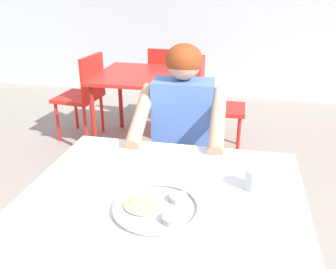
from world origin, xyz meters
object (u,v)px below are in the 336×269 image
object	(u,v)px
chair_red_left	(85,91)
drinking_cup	(255,179)
thali_tray	(157,207)
diner_foreground	(181,132)
chair_foreground	(185,151)
table_foreground	(163,210)
chair_red_far	(167,80)
table_background_red	(148,82)
chair_red_right	(212,100)

from	to	relation	value
chair_red_left	drinking_cup	bearing A→B (deg)	-49.85
thali_tray	chair_red_left	distance (m)	2.48
thali_tray	diner_foreground	world-z (taller)	diner_foreground
drinking_cup	chair_foreground	size ratio (longest dim) A/B	0.10
table_foreground	diner_foreground	bearing A→B (deg)	93.90
chair_foreground	chair_red_far	world-z (taller)	chair_red_far
diner_foreground	table_background_red	size ratio (longest dim) A/B	1.27
chair_foreground	diner_foreground	size ratio (longest dim) A/B	0.71
table_foreground	chair_red_left	size ratio (longest dim) A/B	1.28
table_foreground	thali_tray	distance (m)	0.13
chair_red_left	chair_red_far	xyz separation A→B (m)	(0.72, 0.59, -0.00)
drinking_cup	chair_red_right	world-z (taller)	chair_red_right
table_foreground	table_background_red	size ratio (longest dim) A/B	1.16
table_foreground	chair_red_far	size ratio (longest dim) A/B	1.28
chair_red_left	chair_red_far	world-z (taller)	chair_red_left
drinking_cup	chair_red_far	world-z (taller)	chair_red_far
chair_foreground	chair_red_left	bearing A→B (deg)	136.70
table_foreground	chair_red_far	xyz separation A→B (m)	(-0.54, 2.62, -0.17)
drinking_cup	chair_foreground	distance (m)	0.92
table_foreground	drinking_cup	world-z (taller)	drinking_cup
chair_red_right	diner_foreground	bearing A→B (deg)	-92.70
table_foreground	chair_red_left	xyz separation A→B (m)	(-1.26, 2.03, -0.17)
table_background_red	chair_red_left	bearing A→B (deg)	176.53
table_foreground	chair_foreground	distance (m)	0.91
chair_foreground	chair_red_far	distance (m)	1.79
thali_tray	table_foreground	bearing A→B (deg)	90.32
thali_tray	chair_foreground	distance (m)	1.02
chair_foreground	table_background_red	world-z (taller)	chair_foreground
table_background_red	thali_tray	bearing A→B (deg)	-74.17
diner_foreground	chair_foreground	bearing A→B (deg)	91.92
diner_foreground	chair_red_right	size ratio (longest dim) A/B	1.38
chair_red_right	table_background_red	bearing A→B (deg)	-177.26
thali_tray	chair_red_right	distance (m)	2.13
chair_foreground	chair_red_far	xyz separation A→B (m)	(-0.48, 1.72, -0.01)
table_background_red	chair_red_right	xyz separation A→B (m)	(0.61, 0.03, -0.15)
table_background_red	diner_foreground	bearing A→B (deg)	-67.50
thali_tray	table_background_red	bearing A→B (deg)	105.83
table_foreground	table_background_red	world-z (taller)	table_foreground
drinking_cup	diner_foreground	xyz separation A→B (m)	(-0.40, 0.55, -0.06)
table_background_red	chair_foreground	bearing A→B (deg)	-63.84
drinking_cup	table_background_red	distance (m)	2.09
diner_foreground	chair_red_far	world-z (taller)	diner_foreground
thali_tray	drinking_cup	distance (m)	0.41
chair_foreground	chair_red_right	distance (m)	1.12
chair_red_right	drinking_cup	bearing A→B (deg)	-80.04
diner_foreground	chair_red_far	distance (m)	2.02
thali_tray	chair_foreground	xyz separation A→B (m)	(-0.05, 0.99, -0.25)
chair_foreground	chair_red_left	xyz separation A→B (m)	(-1.20, 1.13, -0.00)
thali_tray	chair_red_left	world-z (taller)	chair_red_left
thali_tray	table_background_red	distance (m)	2.17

